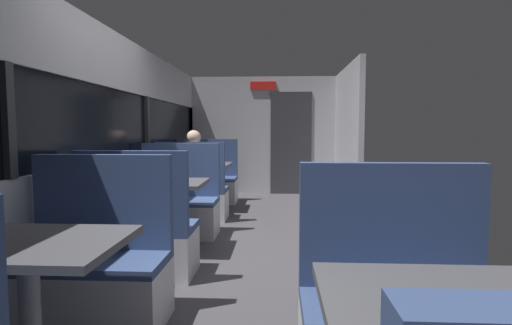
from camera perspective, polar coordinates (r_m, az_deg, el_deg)
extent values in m
cube|color=#423F44|center=(4.17, -1.27, -13.27)|extent=(3.30, 9.20, 0.02)
cube|color=#B2B2B7|center=(4.41, -20.55, -6.10)|extent=(0.08, 8.40, 0.95)
cube|color=#B2B2B7|center=(4.39, -21.13, 13.85)|extent=(0.08, 8.40, 0.60)
cube|color=black|center=(4.34, -20.99, 5.01)|extent=(0.03, 8.40, 0.75)
cube|color=#2D2D30|center=(3.10, -31.14, 4.95)|extent=(0.06, 0.08, 0.75)
cube|color=#2D2D30|center=(5.64, -14.87, 5.00)|extent=(0.06, 0.08, 0.75)
cube|color=#2D2D30|center=(8.34, -8.91, 4.92)|extent=(0.06, 0.08, 0.75)
cube|color=#B2B2B7|center=(8.17, 0.99, 3.75)|extent=(2.90, 0.08, 2.30)
cube|color=#333338|center=(8.12, 4.86, 2.67)|extent=(0.80, 0.04, 2.00)
cube|color=red|center=(8.15, 0.98, 10.58)|extent=(0.50, 0.03, 0.16)
cube|color=#B2B2B7|center=(7.06, 12.48, 3.51)|extent=(0.08, 2.40, 2.30)
cylinder|color=#9E9EA3|center=(2.41, -28.75, -18.47)|extent=(0.10, 0.10, 0.70)
cube|color=#4C4C51|center=(2.29, -29.12, -9.90)|extent=(0.90, 0.70, 0.04)
cube|color=silver|center=(3.00, -21.69, -16.73)|extent=(0.95, 0.50, 0.39)
cube|color=#384C7A|center=(2.93, -21.82, -12.62)|extent=(0.95, 0.50, 0.06)
cube|color=#384C7A|center=(3.03, -20.34, -5.09)|extent=(0.95, 0.08, 0.65)
cylinder|color=#9E9EA3|center=(4.39, -12.94, -7.62)|extent=(0.10, 0.10, 0.70)
cube|color=#4C4C51|center=(4.33, -13.03, -2.83)|extent=(0.90, 0.70, 0.04)
cube|color=silver|center=(3.82, -15.69, -11.93)|extent=(0.95, 0.50, 0.39)
cube|color=#384C7A|center=(3.76, -15.77, -8.64)|extent=(0.95, 0.50, 0.06)
cube|color=#384C7A|center=(3.50, -17.01, -3.74)|extent=(0.95, 0.08, 0.65)
cube|color=silver|center=(5.05, -10.82, -7.79)|extent=(0.95, 0.50, 0.39)
cube|color=#384C7A|center=(5.00, -10.86, -5.27)|extent=(0.95, 0.50, 0.06)
cube|color=#384C7A|center=(5.16, -10.35, -0.99)|extent=(0.95, 0.08, 0.65)
cylinder|color=#9E9EA3|center=(6.55, -7.48, -3.52)|extent=(0.10, 0.10, 0.70)
cube|color=#4C4C51|center=(6.51, -7.51, -0.29)|extent=(0.90, 0.70, 0.04)
cube|color=silver|center=(5.94, -8.64, -5.89)|extent=(0.95, 0.50, 0.39)
cube|color=#384C7A|center=(5.90, -8.67, -3.74)|extent=(0.95, 0.50, 0.06)
cube|color=#384C7A|center=(5.66, -9.15, -0.49)|extent=(0.95, 0.08, 0.65)
cube|color=silver|center=(7.22, -6.50, -4.00)|extent=(0.95, 0.50, 0.39)
cube|color=#384C7A|center=(7.19, -6.52, -2.23)|extent=(0.95, 0.50, 0.06)
cube|color=#384C7A|center=(7.36, -6.27, 0.71)|extent=(0.95, 0.08, 0.65)
cube|color=#4C4C51|center=(1.50, 27.18, -17.39)|extent=(0.90, 0.70, 0.04)
cube|color=#384C7A|center=(2.19, 19.46, -18.52)|extent=(0.95, 0.50, 0.06)
cube|color=#384C7A|center=(2.27, 18.21, -8.22)|extent=(0.95, 0.08, 0.65)
cube|color=#26262D|center=(5.93, -8.65, -5.60)|extent=(0.30, 0.36, 0.45)
cube|color=#99999E|center=(5.91, -8.61, -0.50)|extent=(0.34, 0.22, 0.60)
sphere|color=beige|center=(5.91, -8.62, 3.48)|extent=(0.20, 0.20, 0.20)
cylinder|color=#99999E|center=(6.13, -10.10, -0.16)|extent=(0.07, 0.28, 0.07)
cylinder|color=#99999E|center=(6.05, -6.41, -0.18)|extent=(0.07, 0.28, 0.07)
cylinder|color=white|center=(6.55, -8.59, 0.30)|extent=(0.07, 0.07, 0.09)
cylinder|color=white|center=(4.26, -13.18, -2.07)|extent=(0.07, 0.07, 0.09)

